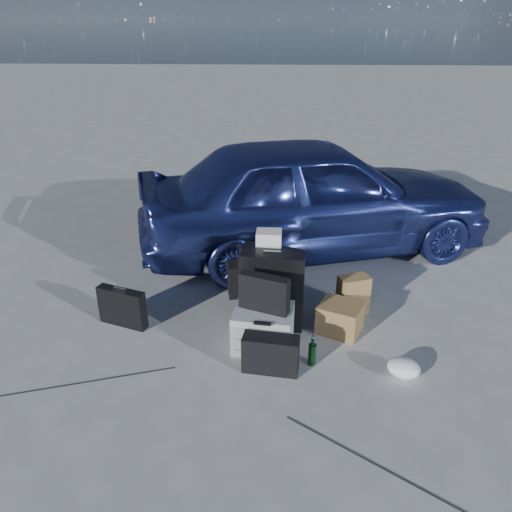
% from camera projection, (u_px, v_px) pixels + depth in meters
% --- Properties ---
extents(ground, '(60.00, 60.00, 0.00)m').
position_uv_depth(ground, '(258.00, 353.00, 4.21)').
color(ground, '#B2B2AD').
rests_on(ground, ground).
extents(car, '(4.36, 2.72, 1.39)m').
position_uv_depth(car, '(314.00, 195.00, 5.83)').
color(car, '#354293').
rests_on(car, ground).
extents(pelican_case, '(0.53, 0.45, 0.36)m').
position_uv_depth(pelican_case, '(263.00, 328.00, 4.23)').
color(pelican_case, '#9EA1A4').
rests_on(pelican_case, ground).
extents(laptop_bag, '(0.43, 0.25, 0.32)m').
position_uv_depth(laptop_bag, '(264.00, 293.00, 4.09)').
color(laptop_bag, black).
rests_on(laptop_bag, pelican_case).
extents(briefcase, '(0.47, 0.26, 0.36)m').
position_uv_depth(briefcase, '(122.00, 307.00, 4.54)').
color(briefcase, black).
rests_on(briefcase, ground).
extents(suitcase_left, '(0.58, 0.25, 0.73)m').
position_uv_depth(suitcase_left, '(272.00, 290.00, 4.44)').
color(suitcase_left, black).
rests_on(suitcase_left, ground).
extents(suitcase_right, '(0.57, 0.36, 0.65)m').
position_uv_depth(suitcase_right, '(270.00, 280.00, 4.71)').
color(suitcase_right, black).
rests_on(suitcase_right, ground).
extents(white_carton, '(0.23, 0.19, 0.18)m').
position_uv_depth(white_carton, '(269.00, 240.00, 4.52)').
color(white_carton, silver).
rests_on(white_carton, suitcase_right).
extents(duffel_bag, '(0.74, 0.42, 0.35)m').
position_uv_depth(duffel_bag, '(262.00, 276.00, 5.11)').
color(duffel_bag, black).
rests_on(duffel_bag, ground).
extents(flat_box_white, '(0.49, 0.44, 0.07)m').
position_uv_depth(flat_box_white, '(261.00, 256.00, 5.03)').
color(flat_box_white, silver).
rests_on(flat_box_white, duffel_bag).
extents(flat_box_black, '(0.29, 0.25, 0.05)m').
position_uv_depth(flat_box_black, '(261.00, 252.00, 4.99)').
color(flat_box_black, black).
rests_on(flat_box_black, flat_box_white).
extents(kraft_bag, '(0.32, 0.26, 0.38)m').
position_uv_depth(kraft_bag, '(353.00, 294.00, 4.73)').
color(kraft_bag, olive).
rests_on(kraft_bag, ground).
extents(cardboard_box, '(0.46, 0.44, 0.27)m').
position_uv_depth(cardboard_box, '(340.00, 318.00, 4.46)').
color(cardboard_box, olive).
rests_on(cardboard_box, ground).
extents(plastic_bag, '(0.32, 0.30, 0.14)m').
position_uv_depth(plastic_bag, '(404.00, 368.00, 3.92)').
color(plastic_bag, white).
rests_on(plastic_bag, ground).
extents(messenger_bag, '(0.46, 0.22, 0.31)m').
position_uv_depth(messenger_bag, '(271.00, 354.00, 3.94)').
color(messenger_bag, black).
rests_on(messenger_bag, ground).
extents(green_bottle, '(0.09, 0.09, 0.26)m').
position_uv_depth(green_bottle, '(312.00, 351.00, 4.02)').
color(green_bottle, black).
rests_on(green_bottle, ground).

